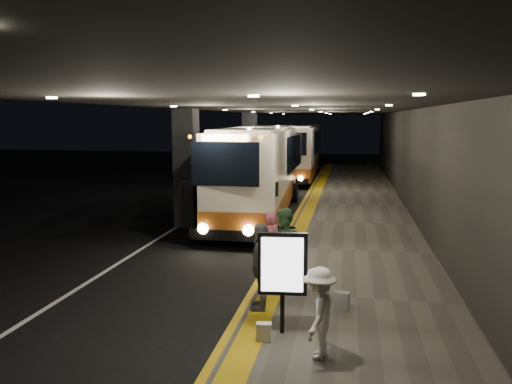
% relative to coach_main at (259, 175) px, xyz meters
% --- Properties ---
extents(ground, '(90.00, 90.00, 0.00)m').
position_rel_coach_main_xyz_m(ground, '(-0.87, -6.20, -1.72)').
color(ground, black).
extents(lane_line_white, '(0.12, 50.00, 0.01)m').
position_rel_coach_main_xyz_m(lane_line_white, '(-2.67, -1.20, -1.72)').
color(lane_line_white, silver).
rests_on(lane_line_white, ground).
extents(kerb_stripe_yellow, '(0.18, 50.00, 0.01)m').
position_rel_coach_main_xyz_m(kerb_stripe_yellow, '(1.48, -1.20, -1.72)').
color(kerb_stripe_yellow, gold).
rests_on(kerb_stripe_yellow, ground).
extents(sidewalk, '(4.50, 50.00, 0.15)m').
position_rel_coach_main_xyz_m(sidewalk, '(3.88, -1.20, -1.65)').
color(sidewalk, '#514C44').
rests_on(sidewalk, ground).
extents(tactile_strip, '(0.50, 50.00, 0.01)m').
position_rel_coach_main_xyz_m(tactile_strip, '(1.98, -1.20, -1.57)').
color(tactile_strip, gold).
rests_on(tactile_strip, sidewalk).
extents(terminal_wall, '(0.10, 50.00, 6.00)m').
position_rel_coach_main_xyz_m(terminal_wall, '(6.13, -1.20, 1.28)').
color(terminal_wall, black).
rests_on(terminal_wall, ground).
extents(support_columns, '(0.80, 24.80, 4.40)m').
position_rel_coach_main_xyz_m(support_columns, '(-2.37, -2.20, 0.48)').
color(support_columns, black).
rests_on(support_columns, ground).
extents(canopy, '(9.00, 50.00, 0.40)m').
position_rel_coach_main_xyz_m(canopy, '(1.63, -1.20, 2.88)').
color(canopy, black).
rests_on(canopy, support_columns).
extents(coach_main, '(2.99, 11.60, 3.59)m').
position_rel_coach_main_xyz_m(coach_main, '(0.00, 0.00, 0.00)').
color(coach_main, beige).
rests_on(coach_main, ground).
extents(coach_second, '(2.52, 11.18, 3.50)m').
position_rel_coach_main_xyz_m(coach_second, '(0.24, 13.53, -0.04)').
color(coach_second, beige).
rests_on(coach_second, ground).
extents(passenger_boarding, '(0.55, 0.71, 1.75)m').
position_rel_coach_main_xyz_m(passenger_boarding, '(1.93, -8.77, -0.70)').
color(passenger_boarding, '#D26277').
rests_on(passenger_boarding, sidewalk).
extents(passenger_waiting_green, '(0.75, 0.99, 1.81)m').
position_rel_coach_main_xyz_m(passenger_waiting_green, '(2.18, -8.70, -0.67)').
color(passenger_waiting_green, '#478050').
rests_on(passenger_waiting_green, sidewalk).
extents(passenger_waiting_white, '(0.60, 1.04, 1.52)m').
position_rel_coach_main_xyz_m(passenger_waiting_white, '(3.22, -12.26, -0.81)').
color(passenger_waiting_white, white).
rests_on(passenger_waiting_white, sidewalk).
extents(passenger_waiting_grey, '(0.65, 1.11, 1.80)m').
position_rel_coach_main_xyz_m(passenger_waiting_grey, '(1.93, -10.37, -0.67)').
color(passenger_waiting_grey, '#505055').
rests_on(passenger_waiting_grey, sidewalk).
extents(bag_polka, '(0.33, 0.18, 0.38)m').
position_rel_coach_main_xyz_m(bag_polka, '(3.55, -10.11, -1.38)').
color(bag_polka, black).
rests_on(bag_polka, sidewalk).
extents(bag_plain, '(0.28, 0.18, 0.33)m').
position_rel_coach_main_xyz_m(bag_plain, '(2.24, -11.84, -1.41)').
color(bag_plain, silver).
rests_on(bag_plain, sidewalk).
extents(info_sign, '(0.89, 0.20, 1.87)m').
position_rel_coach_main_xyz_m(info_sign, '(2.51, -11.45, -0.31)').
color(info_sign, black).
rests_on(info_sign, sidewalk).
extents(stanchion_post, '(0.05, 0.05, 1.12)m').
position_rel_coach_main_xyz_m(stanchion_post, '(1.88, -7.48, -1.01)').
color(stanchion_post, black).
rests_on(stanchion_post, sidewalk).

